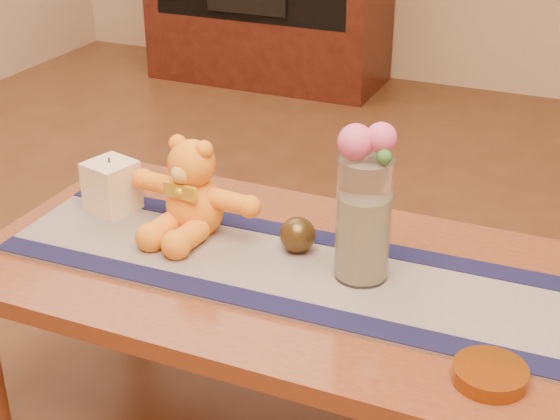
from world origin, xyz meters
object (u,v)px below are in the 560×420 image
at_px(teddy_bear, 194,187).
at_px(amber_dish, 490,374).
at_px(pillar_candle, 112,186).
at_px(glass_vase, 364,219).
at_px(bronze_ball, 298,235).

xyz_separation_m(teddy_bear, amber_dish, (0.71, -0.27, -0.10)).
bearing_deg(amber_dish, pillar_candle, 163.47).
height_order(teddy_bear, amber_dish, teddy_bear).
xyz_separation_m(pillar_candle, amber_dish, (0.94, -0.28, -0.05)).
distance_m(pillar_candle, amber_dish, 0.98).
xyz_separation_m(pillar_candle, glass_vase, (0.64, -0.05, 0.07)).
bearing_deg(teddy_bear, bronze_ball, 6.26).
distance_m(glass_vase, amber_dish, 0.40).
relative_size(pillar_candle, glass_vase, 0.47).
xyz_separation_m(glass_vase, amber_dish, (0.31, -0.23, -0.12)).
distance_m(teddy_bear, glass_vase, 0.41).
xyz_separation_m(glass_vase, bronze_ball, (-0.16, 0.04, -0.09)).
bearing_deg(teddy_bear, glass_vase, 0.06).
xyz_separation_m(bronze_ball, amber_dish, (0.46, -0.27, -0.03)).
bearing_deg(bronze_ball, amber_dish, -30.26).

